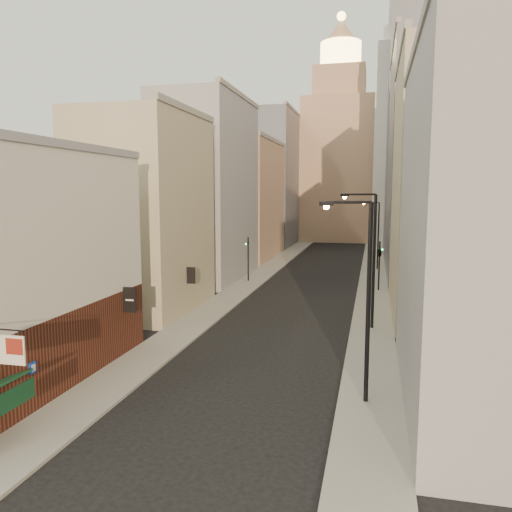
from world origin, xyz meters
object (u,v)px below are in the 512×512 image
(clock_tower, at_px, (339,153))
(streetlamp_near, at_px, (364,291))
(streetlamp_far, at_px, (377,231))
(white_tower, at_px, (398,140))
(streetlamp_mid, at_px, (370,253))
(traffic_light_right, at_px, (380,253))
(traffic_light_left, at_px, (248,251))

(clock_tower, relative_size, streetlamp_near, 4.75)
(streetlamp_near, bearing_deg, streetlamp_far, 65.09)
(clock_tower, xyz_separation_m, white_tower, (11.00, -14.00, 0.97))
(streetlamp_mid, height_order, traffic_light_right, streetlamp_mid)
(streetlamp_near, height_order, traffic_light_left, streetlamp_near)
(white_tower, distance_m, streetlamp_mid, 55.81)
(streetlamp_far, height_order, traffic_light_right, streetlamp_far)
(streetlamp_far, relative_size, traffic_light_right, 1.71)
(clock_tower, height_order, traffic_light_left, clock_tower)
(white_tower, height_order, traffic_light_left, white_tower)
(streetlamp_mid, distance_m, traffic_light_left, 21.13)
(streetlamp_mid, bearing_deg, traffic_light_right, 78.11)
(white_tower, relative_size, traffic_light_right, 8.30)
(white_tower, relative_size, streetlamp_far, 4.85)
(streetlamp_mid, xyz_separation_m, traffic_light_right, (0.80, 14.41, -1.68))
(streetlamp_near, bearing_deg, streetlamp_mid, 65.25)
(traffic_light_right, bearing_deg, white_tower, -110.43)
(traffic_light_right, bearing_deg, traffic_light_left, -24.56)
(traffic_light_right, bearing_deg, streetlamp_near, 71.77)
(streetlamp_far, relative_size, traffic_light_left, 1.71)
(streetlamp_near, height_order, streetlamp_far, streetlamp_near)
(traffic_light_left, height_order, traffic_light_right, same)
(clock_tower, distance_m, streetlamp_near, 82.49)
(clock_tower, bearing_deg, streetlamp_far, -78.96)
(streetlamp_mid, relative_size, traffic_light_right, 1.95)
(streetlamp_near, relative_size, traffic_light_left, 1.89)
(white_tower, xyz_separation_m, streetlamp_far, (-3.24, -25.76, -13.71))
(streetlamp_mid, bearing_deg, streetlamp_near, -99.51)
(streetlamp_mid, distance_m, traffic_light_right, 14.53)
(streetlamp_near, xyz_separation_m, traffic_light_right, (0.99, 27.54, -1.52))
(streetlamp_far, bearing_deg, streetlamp_near, -86.88)
(white_tower, relative_size, streetlamp_mid, 4.26)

